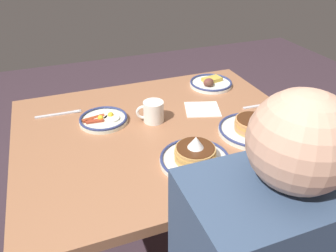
{
  "coord_description": "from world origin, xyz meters",
  "views": [
    {
      "loc": [
        0.38,
        1.07,
        1.46
      ],
      "look_at": [
        -0.01,
        0.04,
        0.79
      ],
      "focal_mm": 35.28,
      "sensor_mm": 36.0,
      "label": 1
    }
  ],
  "objects_px": {
    "plate_center_pancakes": "(251,128)",
    "plate_far_companion": "(211,83)",
    "drinking_glass": "(264,149)",
    "fork_near": "(59,114)",
    "paper_napkin": "(202,109)",
    "cell_phone": "(313,147)",
    "coffee_mug": "(153,111)",
    "plate_near_main": "(104,119)",
    "butter_knife": "(265,105)",
    "plate_far_side": "(195,156)"
  },
  "relations": [
    {
      "from": "plate_center_pancakes",
      "to": "drinking_glass",
      "type": "xyz_separation_m",
      "value": [
        0.07,
        0.18,
        0.04
      ]
    },
    {
      "from": "plate_far_side",
      "to": "plate_center_pancakes",
      "type": "bearing_deg",
      "value": -161.65
    },
    {
      "from": "coffee_mug",
      "to": "fork_near",
      "type": "height_order",
      "value": "coffee_mug"
    },
    {
      "from": "drinking_glass",
      "to": "butter_knife",
      "type": "relative_size",
      "value": 0.58
    },
    {
      "from": "plate_center_pancakes",
      "to": "plate_far_side",
      "type": "xyz_separation_m",
      "value": [
        0.29,
        0.1,
        0.0
      ]
    },
    {
      "from": "plate_far_companion",
      "to": "coffee_mug",
      "type": "height_order",
      "value": "coffee_mug"
    },
    {
      "from": "plate_near_main",
      "to": "cell_phone",
      "type": "distance_m",
      "value": 0.83
    },
    {
      "from": "coffee_mug",
      "to": "butter_knife",
      "type": "distance_m",
      "value": 0.53
    },
    {
      "from": "plate_near_main",
      "to": "plate_far_side",
      "type": "height_order",
      "value": "plate_far_side"
    },
    {
      "from": "plate_far_side",
      "to": "drinking_glass",
      "type": "bearing_deg",
      "value": 158.46
    },
    {
      "from": "plate_far_companion",
      "to": "fork_near",
      "type": "height_order",
      "value": "plate_far_companion"
    },
    {
      "from": "coffee_mug",
      "to": "drinking_glass",
      "type": "xyz_separation_m",
      "value": [
        -0.26,
        0.41,
        0.01
      ]
    },
    {
      "from": "cell_phone",
      "to": "plate_center_pancakes",
      "type": "bearing_deg",
      "value": -27.72
    },
    {
      "from": "plate_far_side",
      "to": "coffee_mug",
      "type": "xyz_separation_m",
      "value": [
        0.04,
        -0.32,
        0.02
      ]
    },
    {
      "from": "plate_near_main",
      "to": "drinking_glass",
      "type": "xyz_separation_m",
      "value": [
        -0.45,
        0.47,
        0.05
      ]
    },
    {
      "from": "plate_far_companion",
      "to": "plate_center_pancakes",
      "type": "bearing_deg",
      "value": 83.13
    },
    {
      "from": "coffee_mug",
      "to": "drinking_glass",
      "type": "height_order",
      "value": "drinking_glass"
    },
    {
      "from": "drinking_glass",
      "to": "fork_near",
      "type": "bearing_deg",
      "value": -43.92
    },
    {
      "from": "plate_center_pancakes",
      "to": "plate_far_companion",
      "type": "bearing_deg",
      "value": -96.87
    },
    {
      "from": "plate_far_side",
      "to": "drinking_glass",
      "type": "relative_size",
      "value": 1.85
    },
    {
      "from": "plate_center_pancakes",
      "to": "paper_napkin",
      "type": "bearing_deg",
      "value": -68.81
    },
    {
      "from": "plate_near_main",
      "to": "butter_knife",
      "type": "bearing_deg",
      "value": 171.16
    },
    {
      "from": "plate_near_main",
      "to": "plate_far_companion",
      "type": "bearing_deg",
      "value": -163.94
    },
    {
      "from": "plate_near_main",
      "to": "paper_napkin",
      "type": "distance_m",
      "value": 0.44
    },
    {
      "from": "plate_far_side",
      "to": "fork_near",
      "type": "xyz_separation_m",
      "value": [
        0.41,
        -0.52,
        -0.02
      ]
    },
    {
      "from": "coffee_mug",
      "to": "cell_phone",
      "type": "height_order",
      "value": "coffee_mug"
    },
    {
      "from": "plate_far_side",
      "to": "coffee_mug",
      "type": "distance_m",
      "value": 0.33
    },
    {
      "from": "drinking_glass",
      "to": "butter_knife",
      "type": "distance_m",
      "value": 0.45
    },
    {
      "from": "drinking_glass",
      "to": "butter_knife",
      "type": "xyz_separation_m",
      "value": [
        -0.27,
        -0.36,
        -0.06
      ]
    },
    {
      "from": "plate_far_side",
      "to": "fork_near",
      "type": "distance_m",
      "value": 0.66
    },
    {
      "from": "plate_far_side",
      "to": "plate_far_companion",
      "type": "bearing_deg",
      "value": -121.72
    },
    {
      "from": "coffee_mug",
      "to": "butter_knife",
      "type": "bearing_deg",
      "value": 174.85
    },
    {
      "from": "paper_napkin",
      "to": "plate_near_main",
      "type": "bearing_deg",
      "value": -6.3
    },
    {
      "from": "plate_near_main",
      "to": "coffee_mug",
      "type": "bearing_deg",
      "value": 161.7
    },
    {
      "from": "plate_center_pancakes",
      "to": "plate_far_companion",
      "type": "distance_m",
      "value": 0.46
    },
    {
      "from": "plate_far_companion",
      "to": "coffee_mug",
      "type": "bearing_deg",
      "value": 31.01
    },
    {
      "from": "fork_near",
      "to": "butter_knife",
      "type": "relative_size",
      "value": 0.86
    },
    {
      "from": "plate_far_companion",
      "to": "plate_near_main",
      "type": "bearing_deg",
      "value": 16.06
    },
    {
      "from": "plate_far_companion",
      "to": "cell_phone",
      "type": "bearing_deg",
      "value": 99.12
    },
    {
      "from": "plate_center_pancakes",
      "to": "coffee_mug",
      "type": "bearing_deg",
      "value": -34.34
    },
    {
      "from": "coffee_mug",
      "to": "butter_knife",
      "type": "height_order",
      "value": "coffee_mug"
    },
    {
      "from": "paper_napkin",
      "to": "fork_near",
      "type": "bearing_deg",
      "value": -16.39
    },
    {
      "from": "plate_near_main",
      "to": "fork_near",
      "type": "height_order",
      "value": "plate_near_main"
    },
    {
      "from": "plate_near_main",
      "to": "plate_far_companion",
      "type": "xyz_separation_m",
      "value": [
        -0.58,
        -0.17,
        0.0
      ]
    },
    {
      "from": "plate_near_main",
      "to": "plate_far_companion",
      "type": "height_order",
      "value": "plate_far_companion"
    },
    {
      "from": "butter_knife",
      "to": "plate_near_main",
      "type": "bearing_deg",
      "value": -8.84
    },
    {
      "from": "plate_far_companion",
      "to": "fork_near",
      "type": "relative_size",
      "value": 1.11
    },
    {
      "from": "plate_center_pancakes",
      "to": "plate_far_companion",
      "type": "relative_size",
      "value": 1.2
    },
    {
      "from": "plate_center_pancakes",
      "to": "paper_napkin",
      "type": "height_order",
      "value": "plate_center_pancakes"
    },
    {
      "from": "fork_near",
      "to": "plate_far_side",
      "type": "bearing_deg",
      "value": 128.49
    }
  ]
}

